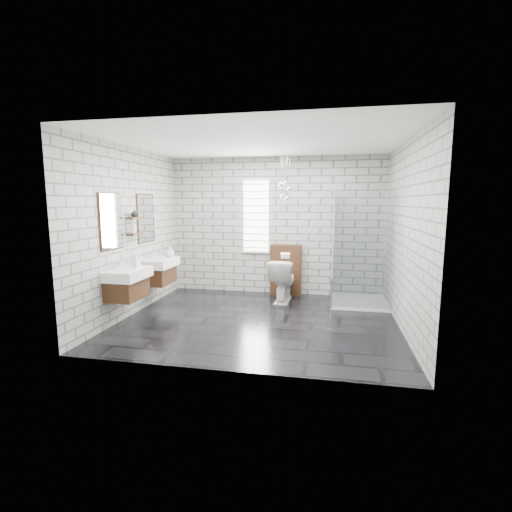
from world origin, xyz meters
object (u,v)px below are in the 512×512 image
(shower_enclosure, at_px, (354,277))
(toilet, at_px, (283,280))
(vanity_left, at_px, (125,275))
(vanity_right, at_px, (157,264))
(cistern_panel, at_px, (286,270))

(shower_enclosure, height_order, toilet, shower_enclosure)
(shower_enclosure, bearing_deg, vanity_left, -152.61)
(shower_enclosure, bearing_deg, vanity_right, -168.16)
(vanity_right, bearing_deg, cistern_panel, 30.05)
(vanity_left, xyz_separation_m, shower_enclosure, (3.41, 1.77, -0.25))
(vanity_left, height_order, toilet, vanity_left)
(vanity_left, bearing_deg, cistern_panel, 47.00)
(cistern_panel, distance_m, toilet, 0.49)
(vanity_left, relative_size, cistern_panel, 1.57)
(shower_enclosure, relative_size, toilet, 2.59)
(vanity_left, bearing_deg, vanity_right, 90.00)
(cistern_panel, height_order, shower_enclosure, shower_enclosure)
(shower_enclosure, xyz_separation_m, toilet, (-1.28, 0.04, -0.11))
(vanity_left, height_order, vanity_right, same)
(vanity_right, relative_size, shower_enclosure, 0.77)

